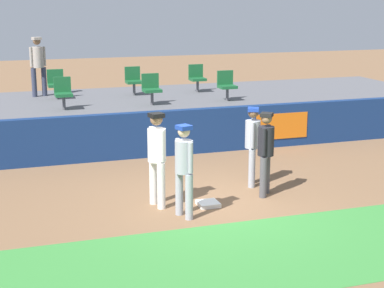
% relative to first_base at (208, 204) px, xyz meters
% --- Properties ---
extents(ground_plane, '(60.00, 60.00, 0.00)m').
position_rel_first_base_xyz_m(ground_plane, '(0.14, 0.06, -0.04)').
color(ground_plane, brown).
extents(grass_foreground_strip, '(18.00, 2.80, 0.01)m').
position_rel_first_base_xyz_m(grass_foreground_strip, '(0.14, -2.39, -0.04)').
color(grass_foreground_strip, '#388438').
rests_on(grass_foreground_strip, ground_plane).
extents(first_base, '(0.40, 0.40, 0.08)m').
position_rel_first_base_xyz_m(first_base, '(0.00, 0.00, 0.00)').
color(first_base, white).
rests_on(first_base, ground_plane).
extents(player_fielder_home, '(0.41, 0.59, 1.83)m').
position_rel_first_base_xyz_m(player_fielder_home, '(-0.93, 0.30, 1.01)').
color(player_fielder_home, white).
rests_on(player_fielder_home, ground_plane).
extents(player_runner_visitor, '(0.41, 0.46, 1.72)m').
position_rel_first_base_xyz_m(player_runner_visitor, '(-0.62, -0.44, 0.96)').
color(player_runner_visitor, '#9EA3AD').
rests_on(player_runner_visitor, ground_plane).
extents(player_coach_visitor, '(0.43, 0.44, 1.69)m').
position_rel_first_base_xyz_m(player_coach_visitor, '(1.33, 0.96, 0.94)').
color(player_coach_visitor, '#9EA3AD').
rests_on(player_coach_visitor, ground_plane).
extents(player_umpire, '(0.45, 0.45, 1.70)m').
position_rel_first_base_xyz_m(player_umpire, '(1.31, 0.26, 0.95)').
color(player_umpire, '#4C4C51').
rests_on(player_umpire, ground_plane).
extents(field_wall, '(18.00, 0.26, 1.15)m').
position_rel_first_base_xyz_m(field_wall, '(0.16, 3.98, 0.54)').
color(field_wall, navy).
rests_on(field_wall, ground_plane).
extents(bleacher_platform, '(18.00, 4.80, 1.07)m').
position_rel_first_base_xyz_m(bleacher_platform, '(0.14, 6.55, 0.50)').
color(bleacher_platform, '#59595E').
rests_on(bleacher_platform, ground_plane).
extents(seat_front_left, '(0.44, 0.44, 0.84)m').
position_rel_first_base_xyz_m(seat_front_left, '(-2.08, 5.42, 1.50)').
color(seat_front_left, '#4C4C51').
rests_on(seat_front_left, bleacher_platform).
extents(seat_back_right, '(0.46, 0.44, 0.84)m').
position_rel_first_base_xyz_m(seat_back_right, '(2.20, 7.22, 1.50)').
color(seat_back_right, '#4C4C51').
rests_on(seat_back_right, bleacher_platform).
extents(seat_back_center, '(0.46, 0.44, 0.84)m').
position_rel_first_base_xyz_m(seat_back_center, '(0.19, 7.22, 1.50)').
color(seat_back_center, '#4C4C51').
rests_on(seat_back_center, bleacher_platform).
extents(seat_back_left, '(0.46, 0.44, 0.84)m').
position_rel_first_base_xyz_m(seat_back_left, '(-2.08, 7.22, 1.50)').
color(seat_back_left, '#4C4C51').
rests_on(seat_back_left, bleacher_platform).
extents(seat_front_center, '(0.47, 0.44, 0.84)m').
position_rel_first_base_xyz_m(seat_front_center, '(0.28, 5.42, 1.50)').
color(seat_front_center, '#4C4C51').
rests_on(seat_front_center, bleacher_platform).
extents(seat_front_right, '(0.47, 0.44, 0.84)m').
position_rel_first_base_xyz_m(seat_front_right, '(2.47, 5.42, 1.50)').
color(seat_front_right, '#4C4C51').
rests_on(seat_front_right, bleacher_platform).
extents(spectator_hooded, '(0.47, 0.41, 1.73)m').
position_rel_first_base_xyz_m(spectator_hooded, '(-2.50, 7.84, 2.03)').
color(spectator_hooded, '#33384C').
rests_on(spectator_hooded, bleacher_platform).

